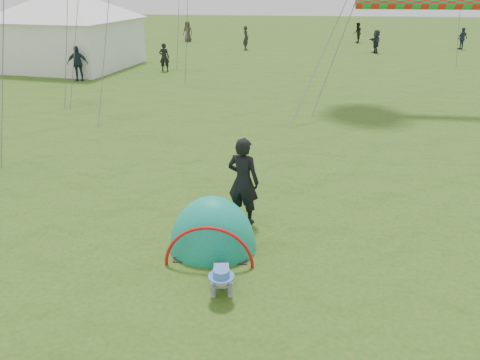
# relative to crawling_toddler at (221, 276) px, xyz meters

# --- Properties ---
(ground) EXTENTS (140.00, 140.00, 0.00)m
(ground) POSITION_rel_crawling_toddler_xyz_m (0.08, -0.29, -0.30)
(ground) COLOR #285814
(crawling_toddler) EXTENTS (0.66, 0.86, 0.60)m
(crawling_toddler) POSITION_rel_crawling_toddler_xyz_m (0.00, 0.00, 0.00)
(crawling_toddler) COLOR black
(crawling_toddler) RESTS_ON ground
(popup_tent) EXTENTS (1.79, 1.51, 2.20)m
(popup_tent) POSITION_rel_crawling_toddler_xyz_m (-0.39, 1.34, -0.30)
(popup_tent) COLOR #117F50
(popup_tent) RESTS_ON ground
(standing_adult) EXTENTS (0.81, 0.65, 1.92)m
(standing_adult) POSITION_rel_crawling_toddler_xyz_m (0.06, 2.54, 0.66)
(standing_adult) COLOR black
(standing_adult) RESTS_ON ground
(event_marquee) EXTENTS (7.93, 7.93, 4.87)m
(event_marquee) POSITION_rel_crawling_toddler_xyz_m (-12.67, 21.17, 2.14)
(event_marquee) COLOR white
(event_marquee) RESTS_ON ground
(crowd_person_0) EXTENTS (0.65, 0.76, 1.76)m
(crowd_person_0) POSITION_rel_crawling_toddler_xyz_m (-3.04, 30.29, 0.58)
(crowd_person_0) COLOR #242428
(crowd_person_0) RESTS_ON ground
(crowd_person_1) EXTENTS (0.69, 0.85, 1.65)m
(crowd_person_1) POSITION_rel_crawling_toddler_xyz_m (5.86, 35.90, 0.53)
(crowd_person_1) COLOR black
(crowd_person_1) RESTS_ON ground
(crowd_person_2) EXTENTS (1.00, 0.87, 1.62)m
(crowd_person_2) POSITION_rel_crawling_toddler_xyz_m (13.43, 32.63, 0.51)
(crowd_person_2) COLOR #29364A
(crowd_person_2) RESTS_ON ground
(crowd_person_4) EXTENTS (0.90, 0.66, 1.70)m
(crowd_person_4) POSITION_rel_crawling_toddler_xyz_m (-8.64, 34.88, 0.55)
(crowd_person_4) COLOR #3E3328
(crowd_person_4) RESTS_ON ground
(crowd_person_5) EXTENTS (0.84, 1.58, 1.63)m
(crowd_person_5) POSITION_rel_crawling_toddler_xyz_m (6.56, 29.78, 0.52)
(crowd_person_5) COLOR #222933
(crowd_person_5) RESTS_ON ground
(crowd_person_7) EXTENTS (1.06, 1.05, 1.73)m
(crowd_person_7) POSITION_rel_crawling_toddler_xyz_m (-16.70, 32.38, 0.57)
(crowd_person_7) COLOR #2D221D
(crowd_person_7) RESTS_ON ground
(crowd_person_8) EXTENTS (1.13, 0.76, 1.78)m
(crowd_person_8) POSITION_rel_crawling_toddler_xyz_m (-10.43, 17.17, 0.59)
(crowd_person_8) COLOR #1E2C37
(crowd_person_8) RESTS_ON ground
(crowd_person_9) EXTENTS (1.17, 1.07, 1.58)m
(crowd_person_9) POSITION_rel_crawling_toddler_xyz_m (-15.31, 31.88, 0.49)
(crowd_person_9) COLOR #312F35
(crowd_person_9) RESTS_ON ground
(crowd_person_11) EXTENTS (1.48, 1.34, 1.64)m
(crowd_person_11) POSITION_rel_crawling_toddler_xyz_m (-13.67, 35.69, 0.52)
(crowd_person_11) COLOR #233039
(crowd_person_11) RESTS_ON ground
(crowd_person_12) EXTENTS (0.63, 0.46, 1.59)m
(crowd_person_12) POSITION_rel_crawling_toddler_xyz_m (-6.69, 20.48, 0.50)
(crowd_person_12) COLOR black
(crowd_person_12) RESTS_ON ground
(rainbow_tube_kite) EXTENTS (6.66, 0.64, 0.64)m
(rainbow_tube_kite) POSITION_rel_crawling_toddler_xyz_m (6.52, 13.39, 3.87)
(rainbow_tube_kite) COLOR red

